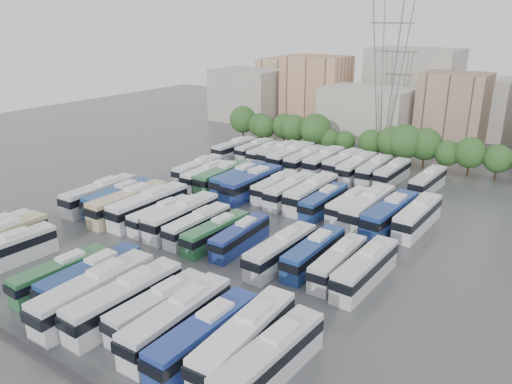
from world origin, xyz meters
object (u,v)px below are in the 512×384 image
Objects in this scene: bus_r1_s1 at (119,198)px; bus_r3_s4 at (291,157)px; bus_r1_s12 at (338,262)px; bus_r3_s0 at (235,148)px; bus_r0_s13 at (270,360)px; bus_r2_s7 at (290,190)px; bus_r2_s4 at (240,179)px; bus_r1_s7 at (216,233)px; bus_r3_s3 at (280,154)px; bus_r3_s1 at (255,149)px; bus_r0_s10 at (178,319)px; bus_r3_s10 at (392,173)px; bus_r0_s8 at (125,299)px; bus_r3_s2 at (265,153)px; bus_r0_s12 at (245,339)px; bus_r2_s5 at (253,183)px; bus_r0_s11 at (204,336)px; bus_r1_s13 at (365,269)px; bus_r1_s0 at (100,194)px; bus_r2_s10 at (349,205)px; bus_r3_s12 at (428,181)px; bus_r2_s8 at (311,193)px; bus_r1_s3 at (149,206)px; bus_r2_s2 at (206,175)px; bus_r2_s9 at (324,202)px; bus_r0_s6 at (91,277)px; bus_r1_s6 at (198,225)px; bus_r1_s11 at (314,252)px; bus_r0_s9 at (158,307)px; bus_r2_s6 at (275,186)px; bus_r2_s3 at (222,177)px; bus_r2_s1 at (199,169)px; bus_r1_s8 at (240,236)px; bus_r1_s5 at (182,216)px; electricity_pylon at (389,63)px; bus_r1_s10 at (281,250)px; bus_r2_s11 at (368,207)px; bus_r3_s7 at (343,163)px; bus_r0_s7 at (95,292)px; bus_r3_s9 at (374,170)px; bus_r1_s2 at (129,203)px; bus_r3_s6 at (324,161)px; bus_r3_s8 at (357,167)px.

bus_r1_s1 is 35.59m from bus_r3_s4.
bus_r1_s12 is 0.93× the size of bus_r3_s0.
bus_r0_s13 reaches higher than bus_r2_s7.
bus_r3_s4 reaches higher than bus_r2_s4.
bus_r3_s3 is at bearing 112.58° from bus_r1_s7.
bus_r3_s1 is at bearing 176.94° from bus_r3_s3.
bus_r0_s10 is 1.09× the size of bus_r3_s10.
bus_r0_s8 is 30.01m from bus_r1_s1.
bus_r0_s12 is at bearing -59.15° from bus_r3_s2.
bus_r1_s1 is 21.10m from bus_r2_s5.
bus_r0_s11 reaches higher than bus_r1_s13.
bus_r3_s4 reaches higher than bus_r1_s0.
bus_r2_s10 is 18.28m from bus_r3_s10.
bus_r3_s12 is at bearing 38.70° from bus_r2_s5.
bus_r1_s3 is at bearing -132.79° from bus_r2_s8.
bus_r2_s9 is at bearing -3.46° from bus_r2_s2.
bus_r1_s6 is at bearing 89.89° from bus_r0_s6.
bus_r0_s11 is 19.78m from bus_r1_s11.
bus_r1_s3 is (-19.79, 17.84, 0.33)m from bus_r0_s9.
bus_r3_s3 is (-9.73, 17.12, 0.19)m from bus_r2_s6.
bus_r2_s3 is 0.95× the size of bus_r2_s4.
bus_r0_s13 is 37.75m from bus_r1_s3.
bus_r2_s1 is at bearing 178.83° from bus_r2_s7.
bus_r2_s10 is at bearing 69.42° from bus_r0_s6.
bus_r2_s3 is at bearing 130.84° from bus_r1_s8.
bus_r3_s4 reaches higher than bus_r0_s11.
bus_r1_s1 is 34.43m from bus_r2_s10.
bus_r1_s5 is 1.16× the size of bus_r2_s6.
bus_r2_s5 is at bearing -13.19° from bus_r2_s4.
electricity_pylon is 2.83× the size of bus_r3_s0.
bus_r1_s10 is at bearing -44.40° from bus_r3_s0.
bus_r2_s2 is at bearing -91.51° from bus_r3_s2.
bus_r2_s11 is 23.50m from bus_r3_s7.
bus_r3_s10 is (-10.10, 35.80, -0.08)m from bus_r1_s13.
bus_r3_s7 is at bearing 94.56° from bus_r0_s8.
bus_r0_s7 is 13.34m from bus_r0_s11.
bus_r3_s0 reaches higher than bus_r3_s10.
bus_r0_s11 is at bearing -84.94° from bus_r3_s9.
bus_r2_s9 is 20.87m from bus_r3_s12.
bus_r1_s12 is at bearing 2.58° from bus_r1_s2.
bus_r2_s11 is 17.94m from bus_r3_s12.
bus_r1_s8 is 29.64m from bus_r2_s1.
bus_r2_s5 is 1.13× the size of bus_r3_s0.
bus_r2_s1 is at bearing 179.58° from bus_r2_s6.
bus_r3_s6 is (-3.72, -19.85, -16.68)m from electricity_pylon.
bus_r0_s11 is 43.24m from bus_r2_s4.
bus_r0_s7 is 57.66m from bus_r3_s2.
bus_r1_s7 is (-0.16, -56.60, -16.96)m from electricity_pylon.
bus_r2_s4 is 1.01× the size of bus_r3_s6.
bus_r2_s8 is 1.02× the size of bus_r3_s8.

